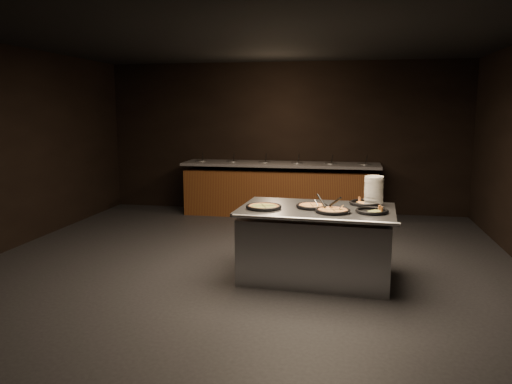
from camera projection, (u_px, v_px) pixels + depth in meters
room at (239, 156)px, 5.86m from camera, size 7.02×8.02×2.92m
salad_bar at (280, 192)px, 9.48m from camera, size 3.70×0.83×1.18m
serving_counter at (316, 245)px, 5.92m from camera, size 1.85×1.25×0.86m
plate_stack at (374, 191)px, 6.00m from camera, size 0.23×0.23×0.35m
pan_veggie_whole at (264, 207)px, 5.82m from camera, size 0.42×0.42×0.04m
pan_cheese_whole at (312, 206)px, 5.86m from camera, size 0.37×0.37×0.04m
pan_cheese_slices_a at (365, 203)px, 6.05m from camera, size 0.39×0.39×0.04m
pan_cheese_slices_b at (333, 211)px, 5.60m from camera, size 0.40×0.40×0.04m
pan_veggie_slices at (372, 211)px, 5.58m from camera, size 0.37×0.37×0.04m
server_left at (319, 202)px, 5.79m from camera, size 0.24×0.29×0.17m
server_right at (338, 205)px, 5.62m from camera, size 0.28×0.28×0.17m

